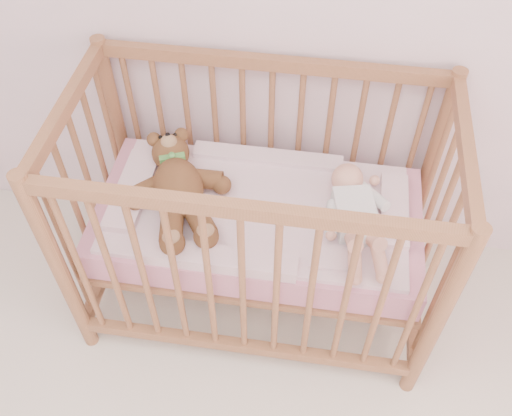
# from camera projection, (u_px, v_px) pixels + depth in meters

# --- Properties ---
(crib) EXTENTS (1.36, 0.76, 1.00)m
(crib) POSITION_uv_depth(u_px,v_px,m) (258.00, 219.00, 2.17)
(crib) COLOR #9D6542
(crib) RESTS_ON floor
(mattress) EXTENTS (1.22, 0.62, 0.13)m
(mattress) POSITION_uv_depth(u_px,v_px,m) (258.00, 221.00, 2.18)
(mattress) COLOR pink
(mattress) RESTS_ON crib
(blanket) EXTENTS (1.10, 0.58, 0.06)m
(blanket) POSITION_uv_depth(u_px,v_px,m) (258.00, 208.00, 2.13)
(blanket) COLOR #EEA4B6
(blanket) RESTS_ON mattress
(baby) EXTENTS (0.37, 0.58, 0.13)m
(baby) POSITION_uv_depth(u_px,v_px,m) (355.00, 210.00, 2.02)
(baby) COLOR white
(baby) RESTS_ON blanket
(teddy_bear) EXTENTS (0.60, 0.69, 0.16)m
(teddy_bear) POSITION_uv_depth(u_px,v_px,m) (178.00, 188.00, 2.08)
(teddy_bear) COLOR brown
(teddy_bear) RESTS_ON blanket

